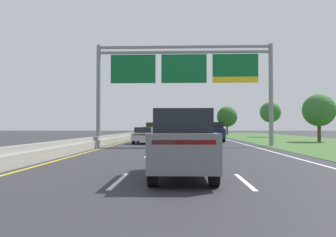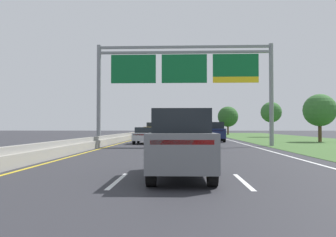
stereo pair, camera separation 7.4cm
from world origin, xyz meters
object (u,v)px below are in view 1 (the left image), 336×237
Objects in this scene: car_navy_right_lane_suv at (215,132)px; car_darkgreen_centre_lane_sedan at (183,137)px; car_white_centre_lane_suv at (182,131)px; car_grey_centre_lane_suv at (182,143)px; roadside_tree_mid at (319,110)px; car_silver_left_lane_sedan at (144,135)px; roadside_tree_far at (270,112)px; pickup_truck_gold at (152,131)px; overhead_sign_gantry at (184,73)px; roadside_tree_distant at (227,117)px.

car_darkgreen_centre_lane_sedan is at bearing 161.79° from car_navy_right_lane_suv.
car_white_centre_lane_suv is 31.45m from car_grey_centre_lane_suv.
car_navy_right_lane_suv is at bearing 176.86° from roadside_tree_mid.
roadside_tree_far reaches higher than car_silver_left_lane_sedan.
car_silver_left_lane_sedan is (0.25, -12.76, -0.26)m from pickup_truck_gold.
overhead_sign_gantry is 3.19× the size of car_grey_centre_lane_suv.
car_grey_centre_lane_suv is at bearing -99.26° from roadside_tree_distant.
roadside_tree_far is at bearing -30.22° from car_navy_right_lane_suv.
car_white_centre_lane_suv is at bearing -140.31° from roadside_tree_far.
roadside_tree_distant is (9.69, 59.44, 2.62)m from car_grey_centre_lane_suv.
car_navy_right_lane_suv is at bearing -19.96° from car_darkgreen_centre_lane_sedan.
overhead_sign_gantry reaches higher than car_navy_right_lane_suv.
car_navy_right_lane_suv is 33.90m from roadside_tree_distant.
pickup_truck_gold is at bearing 103.81° from overhead_sign_gantry.
car_grey_centre_lane_suv is 0.81× the size of roadside_tree_distant.
car_white_centre_lane_suv is at bearing 157.95° from roadside_tree_mid.
pickup_truck_gold is 1.14× the size of car_navy_right_lane_suv.
roadside_tree_mid is (18.19, 4.04, 2.54)m from car_silver_left_lane_sedan.
roadside_tree_mid is (10.97, -0.60, 2.26)m from car_navy_right_lane_suv.
car_navy_right_lane_suv is 1.01× the size of car_grey_centre_lane_suv.
car_darkgreen_centre_lane_sedan is 17.43m from roadside_tree_mid.
car_silver_left_lane_sedan is at bearing 124.39° from car_navy_right_lane_suv.
car_navy_right_lane_suv is (7.47, -8.12, 0.02)m from pickup_truck_gold.
car_darkgreen_centre_lane_sedan is 0.93× the size of car_white_centre_lane_suv.
roadside_tree_mid is (18.44, -8.72, 2.29)m from pickup_truck_gold.
car_grey_centre_lane_suv reaches higher than car_silver_left_lane_sedan.
car_white_centre_lane_suv is 6.36m from car_navy_right_lane_suv.
roadside_tree_far is (13.97, 25.22, -2.26)m from overhead_sign_gantry.
car_navy_right_lane_suv is at bearing -8.77° from car_grey_centre_lane_suv.
roadside_tree_far is at bearing -74.40° from roadside_tree_distant.
overhead_sign_gantry is 2.78× the size of pickup_truck_gold.
car_navy_right_lane_suv is (3.56, 9.88, 0.28)m from car_darkgreen_centre_lane_sedan.
car_white_centre_lane_suv is at bearing -0.20° from car_darkgreen_centre_lane_sedan.
car_darkgreen_centre_lane_sedan is 0.75× the size of roadside_tree_distant.
car_white_centre_lane_suv is (-0.10, 13.54, -5.07)m from overhead_sign_gantry.
roadside_tree_far is (17.75, 21.60, 3.09)m from car_silver_left_lane_sedan.
car_navy_right_lane_suv is at bearing -147.14° from car_white_centre_lane_suv.
roadside_tree_distant reaches higher than car_navy_right_lane_suv.
roadside_tree_mid is at bearing 27.99° from overhead_sign_gantry.
car_darkgreen_centre_lane_sedan is at bearing -147.46° from roadside_tree_mid.
car_white_centre_lane_suv is 29.68m from roadside_tree_distant.
overhead_sign_gantry is at bearing -102.78° from roadside_tree_distant.
roadside_tree_far is at bearing -38.86° from car_silver_left_lane_sedan.
car_silver_left_lane_sedan is 6.38m from car_darkgreen_centre_lane_sedan.
roadside_tree_far reaches higher than car_darkgreen_centre_lane_sedan.
roadside_tree_mid is 17.57m from roadside_tree_far.
overhead_sign_gantry is 2.96× the size of roadside_tree_mid.
roadside_tree_far is (14.10, 26.83, 3.09)m from car_darkgreen_centre_lane_sedan.
roadside_tree_mid is at bearing -91.51° from car_navy_right_lane_suv.
car_navy_right_lane_suv is 0.93× the size of roadside_tree_mid.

